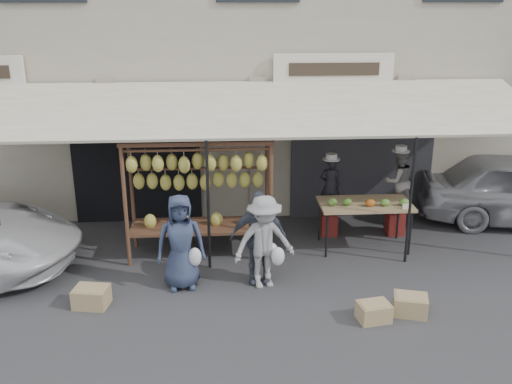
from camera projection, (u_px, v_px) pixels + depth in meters
ground_plane at (272, 298)px, 9.02m from camera, size 90.00×90.00×0.00m
shophouse at (250, 33)px, 13.94m from camera, size 24.00×6.15×7.30m
awning at (263, 110)px, 10.32m from camera, size 10.00×2.35×2.92m
banana_rack at (198, 174)px, 9.99m from camera, size 2.60×0.90×2.24m
produce_table at (366, 205)px, 10.52m from camera, size 1.70×0.90×1.04m
vendor_left at (330, 186)px, 11.08m from camera, size 0.42×0.28×1.14m
vendor_right at (398, 181)px, 11.09m from camera, size 0.72×0.62×1.28m
customer_left at (181, 242)px, 9.13m from camera, size 0.83×0.60×1.59m
customer_mid at (258, 237)px, 9.31m from camera, size 0.94×0.42×1.59m
customer_right at (264, 242)px, 9.16m from camera, size 1.12×0.82×1.57m
stool_left at (328, 224)px, 11.34m from camera, size 0.33×0.33×0.45m
stool_right at (395, 223)px, 11.38m from camera, size 0.42×0.42×0.47m
crate_near_a at (374, 312)px, 8.38m from camera, size 0.51×0.42×0.28m
crate_near_b at (410, 305)px, 8.54m from camera, size 0.57×0.49×0.30m
crate_far at (91, 297)px, 8.76m from camera, size 0.57×0.47×0.31m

